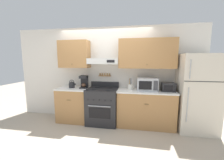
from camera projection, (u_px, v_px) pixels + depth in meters
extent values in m
plane|color=#B2A38E|center=(100.00, 127.00, 3.42)|extent=(16.00, 16.00, 0.00)
cube|color=silver|center=(105.00, 74.00, 3.88)|extent=(5.20, 0.08, 2.55)
cube|color=#AD7A47|center=(74.00, 54.00, 3.74)|extent=(0.82, 0.33, 0.73)
sphere|color=brown|center=(72.00, 64.00, 3.60)|extent=(0.02, 0.02, 0.02)
cube|color=#AD7A47|center=(147.00, 54.00, 3.41)|extent=(1.39, 0.33, 0.73)
sphere|color=brown|center=(147.00, 64.00, 3.28)|extent=(0.02, 0.02, 0.02)
cube|color=silver|center=(103.00, 61.00, 3.61)|extent=(0.81, 0.37, 0.15)
cube|color=black|center=(111.00, 61.00, 3.38)|extent=(0.19, 0.01, 0.06)
cube|color=#AD7A47|center=(105.00, 76.00, 3.80)|extent=(0.34, 0.07, 0.02)
cylinder|color=olive|center=(100.00, 74.00, 3.82)|extent=(0.03, 0.03, 0.06)
cylinder|color=olive|center=(102.00, 74.00, 3.81)|extent=(0.03, 0.03, 0.06)
cylinder|color=olive|center=(105.00, 74.00, 3.80)|extent=(0.03, 0.03, 0.06)
cylinder|color=olive|center=(107.00, 74.00, 3.79)|extent=(0.03, 0.03, 0.06)
cylinder|color=olive|center=(110.00, 74.00, 3.77)|extent=(0.03, 0.03, 0.06)
cube|color=#AD7A47|center=(74.00, 105.00, 3.80)|extent=(0.82, 0.59, 0.88)
cube|color=white|center=(74.00, 88.00, 3.74)|extent=(0.84, 0.62, 0.03)
cylinder|color=brown|center=(69.00, 100.00, 3.47)|extent=(0.10, 0.01, 0.01)
cube|color=#AD7A47|center=(145.00, 109.00, 3.48)|extent=(1.39, 0.59, 0.88)
cube|color=white|center=(146.00, 91.00, 3.41)|extent=(1.41, 0.62, 0.03)
cylinder|color=brown|center=(146.00, 104.00, 3.15)|extent=(0.10, 0.01, 0.01)
cube|color=#232326|center=(103.00, 106.00, 3.63)|extent=(0.79, 0.64, 0.92)
cube|color=black|center=(99.00, 113.00, 3.32)|extent=(0.54, 0.01, 0.26)
cylinder|color=#ADAFB5|center=(99.00, 106.00, 3.27)|extent=(0.55, 0.02, 0.02)
cube|color=black|center=(102.00, 89.00, 3.56)|extent=(0.79, 0.64, 0.01)
cylinder|color=#232326|center=(94.00, 89.00, 3.44)|extent=(0.11, 0.11, 0.02)
cylinder|color=#232326|center=(108.00, 90.00, 3.38)|extent=(0.11, 0.11, 0.02)
cylinder|color=#232326|center=(97.00, 87.00, 3.74)|extent=(0.11, 0.11, 0.02)
cylinder|color=#232326|center=(111.00, 87.00, 3.68)|extent=(0.11, 0.11, 0.02)
cylinder|color=black|center=(88.00, 100.00, 3.32)|extent=(0.03, 0.02, 0.03)
cylinder|color=black|center=(93.00, 100.00, 3.29)|extent=(0.03, 0.02, 0.03)
cylinder|color=black|center=(99.00, 100.00, 3.27)|extent=(0.03, 0.02, 0.03)
cylinder|color=black|center=(105.00, 100.00, 3.24)|extent=(0.03, 0.02, 0.03)
cylinder|color=black|center=(111.00, 101.00, 3.22)|extent=(0.03, 0.02, 0.03)
cube|color=#232326|center=(105.00, 84.00, 3.85)|extent=(0.79, 0.04, 0.14)
cube|color=beige|center=(197.00, 93.00, 3.18)|extent=(0.82, 0.67, 1.80)
cube|color=black|center=(206.00, 82.00, 2.80)|extent=(0.82, 0.01, 0.01)
cylinder|color=#ADAFB5|center=(190.00, 69.00, 2.80)|extent=(0.02, 0.02, 0.40)
cylinder|color=#ADAFB5|center=(187.00, 105.00, 2.91)|extent=(0.02, 0.02, 0.76)
cylinder|color=#232326|center=(72.00, 85.00, 3.75)|extent=(0.16, 0.16, 0.13)
ellipsoid|color=#232326|center=(72.00, 83.00, 3.74)|extent=(0.15, 0.15, 0.07)
sphere|color=black|center=(72.00, 81.00, 3.73)|extent=(0.02, 0.02, 0.02)
cylinder|color=#232326|center=(74.00, 85.00, 3.73)|extent=(0.10, 0.03, 0.08)
torus|color=black|center=(72.00, 82.00, 3.74)|extent=(0.14, 0.01, 0.14)
cube|color=black|center=(84.00, 88.00, 3.70)|extent=(0.19, 0.21, 0.03)
cube|color=black|center=(85.00, 82.00, 3.74)|extent=(0.19, 0.08, 0.34)
cube|color=black|center=(83.00, 77.00, 3.65)|extent=(0.19, 0.17, 0.07)
ellipsoid|color=#4C3323|center=(83.00, 85.00, 3.67)|extent=(0.12, 0.12, 0.11)
cube|color=#ADAFB5|center=(147.00, 84.00, 3.42)|extent=(0.50, 0.40, 0.31)
cube|color=black|center=(145.00, 85.00, 3.23)|extent=(0.30, 0.01, 0.20)
cube|color=#38383D|center=(156.00, 86.00, 3.19)|extent=(0.10, 0.01, 0.23)
cylinder|color=silver|center=(130.00, 87.00, 3.48)|extent=(0.13, 0.13, 0.14)
cylinder|color=olive|center=(130.00, 81.00, 3.46)|extent=(0.01, 0.05, 0.16)
cylinder|color=#28282B|center=(131.00, 81.00, 3.46)|extent=(0.01, 0.04, 0.16)
cylinder|color=#B2B2B7|center=(132.00, 81.00, 3.47)|extent=(0.01, 0.03, 0.16)
cube|color=#232326|center=(168.00, 87.00, 3.33)|extent=(0.30, 0.27, 0.21)
cube|color=black|center=(168.00, 88.00, 3.19)|extent=(0.19, 0.01, 0.12)
cylinder|color=black|center=(175.00, 87.00, 3.16)|extent=(0.03, 0.01, 0.03)
cylinder|color=black|center=(175.00, 90.00, 3.17)|extent=(0.03, 0.01, 0.03)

